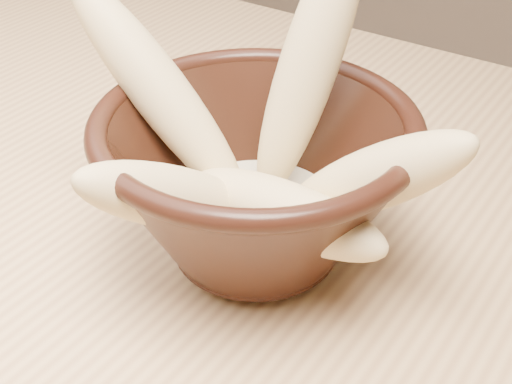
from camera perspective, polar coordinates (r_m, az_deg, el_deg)
table at (r=0.67m, az=-2.31°, el=-5.86°), size 1.20×0.80×0.75m
bowl at (r=0.52m, az=0.00°, el=0.98°), size 0.23×0.23×0.13m
milk_puddle at (r=0.54m, az=0.00°, el=-1.78°), size 0.13×0.13×0.02m
banana_upright at (r=0.52m, az=4.31°, el=10.29°), size 0.08×0.13×0.22m
banana_left at (r=0.54m, az=-7.84°, el=8.14°), size 0.18×0.06×0.18m
banana_right at (r=0.48m, az=9.35°, el=1.02°), size 0.15×0.04×0.14m
banana_across at (r=0.48m, az=2.27°, el=-1.62°), size 0.16×0.05×0.05m
banana_front at (r=0.48m, az=-6.61°, el=-0.45°), size 0.09×0.16×0.12m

